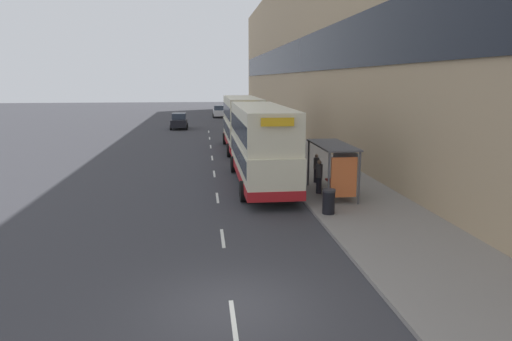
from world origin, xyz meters
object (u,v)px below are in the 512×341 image
object	(u,v)px
pedestrian_2	(316,168)
litter_bin	(329,201)
double_decker_bus_near	(261,144)
double_decker_bus_ahead	(242,122)
pedestrian_1	(319,176)
pedestrian_at_shelter	(297,168)
car_1	(179,121)
bus_shelter	(338,160)
car_0	(219,112)

from	to	relation	value
pedestrian_2	litter_bin	size ratio (longest dim) A/B	1.51
double_decker_bus_near	double_decker_bus_ahead	world-z (taller)	same
pedestrian_2	litter_bin	xyz separation A→B (m)	(-0.94, -5.89, -0.28)
pedestrian_1	litter_bin	world-z (taller)	pedestrian_1
double_decker_bus_ahead	pedestrian_at_shelter	bearing A→B (deg)	-82.09
double_decker_bus_ahead	car_1	distance (m)	18.32
double_decker_bus_ahead	pedestrian_1	xyz separation A→B (m)	(2.48, -15.53, -1.28)
car_1	bus_shelter	bearing A→B (deg)	105.37
pedestrian_1	pedestrian_2	world-z (taller)	pedestrian_1
pedestrian_at_shelter	pedestrian_1	distance (m)	2.34
bus_shelter	double_decker_bus_near	world-z (taller)	double_decker_bus_near
car_0	pedestrian_at_shelter	distance (m)	46.97
litter_bin	bus_shelter	bearing A→B (deg)	67.52
bus_shelter	car_1	xyz separation A→B (m)	(-9.16, 33.34, -0.97)
double_decker_bus_near	pedestrian_at_shelter	xyz separation A→B (m)	(1.92, -0.48, -1.31)
double_decker_bus_ahead	double_decker_bus_near	bearing A→B (deg)	-90.33
car_0	car_1	size ratio (longest dim) A/B	1.03
double_decker_bus_ahead	car_1	world-z (taller)	double_decker_bus_ahead
car_1	pedestrian_at_shelter	bearing A→B (deg)	104.30
double_decker_bus_near	car_0	world-z (taller)	double_decker_bus_near
double_decker_bus_near	double_decker_bus_ahead	distance (m)	12.79
pedestrian_2	pedestrian_1	bearing A→B (deg)	-100.95
pedestrian_1	car_1	bearing A→B (deg)	104.40
bus_shelter	car_1	bearing A→B (deg)	105.37
bus_shelter	pedestrian_2	world-z (taller)	bus_shelter
bus_shelter	pedestrian_1	bearing A→B (deg)	143.87
double_decker_bus_ahead	pedestrian_2	size ratio (longest dim) A/B	6.65
pedestrian_2	litter_bin	bearing A→B (deg)	-99.05
bus_shelter	pedestrian_1	world-z (taller)	bus_shelter
car_0	pedestrian_at_shelter	world-z (taller)	car_0
car_0	car_1	world-z (taller)	car_1
bus_shelter	double_decker_bus_near	bearing A→B (deg)	135.09
double_decker_bus_ahead	pedestrian_2	distance (m)	13.52
pedestrian_1	litter_bin	xyz separation A→B (m)	(-0.48, -3.50, -0.33)
litter_bin	car_0	bearing A→B (deg)	92.82
bus_shelter	pedestrian_at_shelter	distance (m)	3.25
double_decker_bus_ahead	litter_bin	world-z (taller)	double_decker_bus_ahead
bus_shelter	car_0	xyz separation A→B (m)	(-3.82, 49.71, -0.98)
bus_shelter	car_1	world-z (taller)	bus_shelter
double_decker_bus_near	litter_bin	distance (m)	6.77
litter_bin	double_decker_bus_ahead	bearing A→B (deg)	96.01
double_decker_bus_ahead	pedestrian_at_shelter	distance (m)	13.46
car_1	litter_bin	bearing A→B (deg)	102.34
car_0	pedestrian_2	distance (m)	46.90
bus_shelter	car_0	distance (m)	49.86
bus_shelter	pedestrian_2	bearing A→B (deg)	95.50
bus_shelter	double_decker_bus_ahead	world-z (taller)	double_decker_bus_ahead
pedestrian_at_shelter	pedestrian_2	world-z (taller)	pedestrian_at_shelter
pedestrian_1	pedestrian_2	size ratio (longest dim) A/B	1.06
pedestrian_at_shelter	litter_bin	size ratio (longest dim) A/B	1.55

